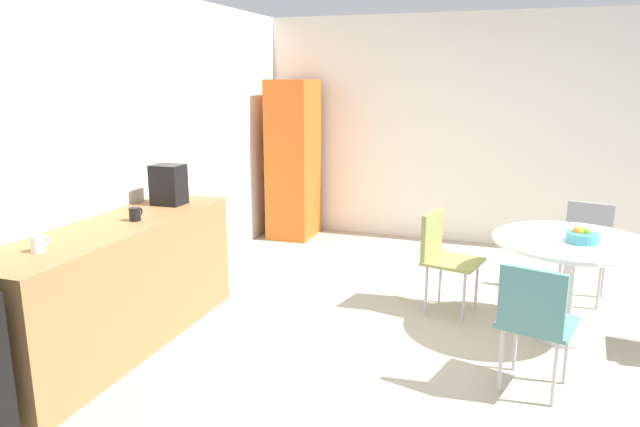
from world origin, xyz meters
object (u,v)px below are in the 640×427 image
Objects in this scene: locker_cabinet at (293,160)px; round_table at (570,258)px; fruit_bowl at (582,236)px; mug_green at (165,197)px; chair_teal at (534,315)px; mug_white at (135,214)px; chair_gray at (587,239)px; coffee_maker at (169,185)px; chair_olive at (442,250)px; mug_red at (38,244)px.

round_table is at bearing -124.63° from locker_cabinet.
fruit_bowl is 1.73× the size of mug_green.
chair_teal is 3.71× the size of fruit_bowl.
chair_gray is at bearing -58.29° from mug_white.
mug_white is at bearing -172.05° from coffee_maker.
coffee_maker reaches higher than chair_olive.
coffee_maker is (-2.49, 0.10, 0.12)m from locker_cabinet.
mug_green is (-0.41, 3.11, 0.33)m from round_table.
fruit_bowl is 1.73× the size of mug_red.
locker_cabinet is 14.50× the size of mug_green.
mug_white is at bearing 108.84° from round_table.
coffee_maker is at bearing -120.89° from mug_green.
locker_cabinet is 1.69× the size of round_table.
fruit_bowl reaches higher than round_table.
round_table is 3.15m from mug_white.
fruit_bowl is 3.56m from mug_red.
round_table is 8.58× the size of mug_white.
mug_white reaches higher than fruit_bowl.
fruit_bowl is at bearing 171.31° from chair_gray.
mug_green is at bearing 112.28° from chair_gray.
mug_red is 0.40× the size of coffee_maker.
coffee_maker reaches higher than chair_teal.
mug_white is 1.00× the size of mug_green.
fruit_bowl is at bearing -83.72° from mug_green.
locker_cabinet reaches higher than chair_olive.
chair_olive is at bearing -73.49° from mug_green.
mug_green and mug_red have the same top height.
coffee_maker reaches higher than mug_red.
chair_teal is 6.43× the size of mug_green.
locker_cabinet is at bearing 55.03° from fruit_bowl.
round_table is 3.11m from coffee_maker.
coffee_maker reaches higher than chair_gray.
chair_olive is 2.30m from mug_green.
mug_green is 0.40× the size of coffee_maker.
mug_white is at bearing 121.58° from chair_olive.
mug_red reaches higher than chair_gray.
chair_gray is at bearing -8.69° from fruit_bowl.
mug_green is (0.60, 0.15, 0.00)m from mug_white.
chair_gray is 3.71× the size of fruit_bowl.
chair_gray is at bearing -13.96° from chair_teal.
locker_cabinet is 3.59m from round_table.
chair_teal is at bearing -72.01° from mug_red.
coffee_maker is (0.55, 0.08, 0.11)m from mug_white.
chair_gray is 3.62m from mug_green.
chair_olive is 2.41m from mug_white.
mug_white reaches higher than chair_teal.
mug_red is at bearing 107.99° from chair_teal.
round_table is at bearing 167.57° from chair_gray.
round_table is 0.98m from chair_teal.
locker_cabinet reaches higher than chair_teal.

